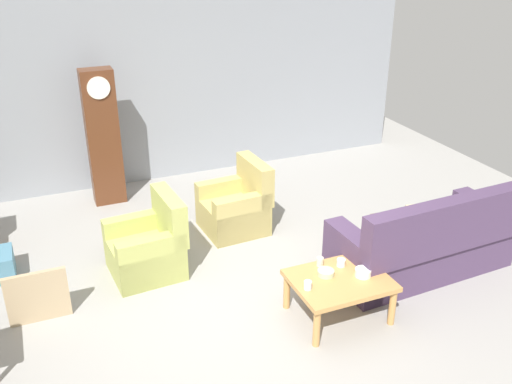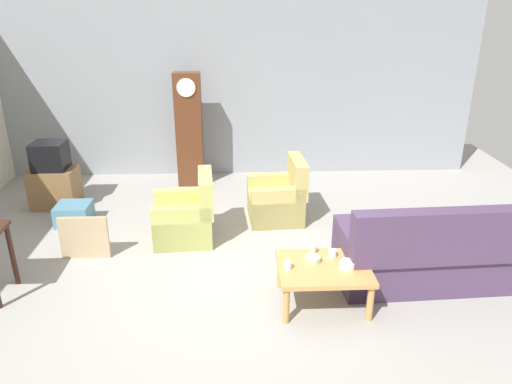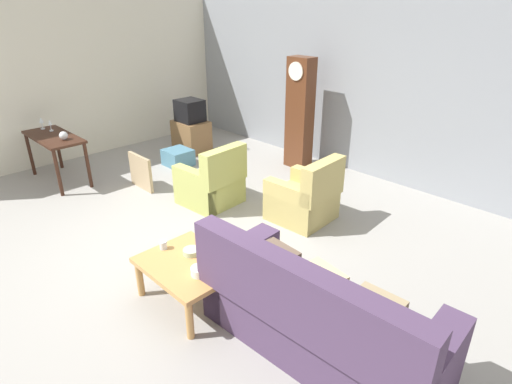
% 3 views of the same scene
% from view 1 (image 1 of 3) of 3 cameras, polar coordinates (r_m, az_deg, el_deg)
% --- Properties ---
extents(ground_plane, '(10.40, 10.40, 0.00)m').
position_cam_1_polar(ground_plane, '(6.20, -1.73, -10.56)').
color(ground_plane, '#999691').
extents(garage_door_wall, '(8.40, 0.16, 3.20)m').
position_cam_1_polar(garage_door_wall, '(8.75, -10.58, 11.27)').
color(garage_door_wall, gray).
rests_on(garage_door_wall, ground_plane).
extents(couch_floral, '(2.14, 0.98, 1.04)m').
position_cam_1_polar(couch_floral, '(6.71, 16.58, -5.11)').
color(couch_floral, '#4C3856').
rests_on(couch_floral, ground_plane).
extents(armchair_olive_near, '(0.84, 0.81, 0.92)m').
position_cam_1_polar(armchair_olive_near, '(6.58, -10.73, -5.57)').
color(armchair_olive_near, tan).
rests_on(armchair_olive_near, ground_plane).
extents(armchair_olive_far, '(0.83, 0.81, 0.92)m').
position_cam_1_polar(armchair_olive_far, '(7.38, -1.99, -1.60)').
color(armchair_olive_far, tan).
rests_on(armchair_olive_far, ground_plane).
extents(coffee_table_wood, '(0.96, 0.76, 0.45)m').
position_cam_1_polar(coffee_table_wood, '(5.79, 8.40, -9.11)').
color(coffee_table_wood, tan).
rests_on(coffee_table_wood, ground_plane).
extents(grandfather_clock, '(0.44, 0.30, 1.93)m').
position_cam_1_polar(grandfather_clock, '(8.19, -15.12, 5.30)').
color(grandfather_clock, '#562D19').
rests_on(grandfather_clock, ground_plane).
extents(framed_picture_leaning, '(0.60, 0.05, 0.56)m').
position_cam_1_polar(framed_picture_leaning, '(6.12, -21.10, -9.81)').
color(framed_picture_leaning, tan).
rests_on(framed_picture_leaning, ground_plane).
extents(cup_white_porcelain, '(0.09, 0.09, 0.08)m').
position_cam_1_polar(cup_white_porcelain, '(5.93, 8.55, -7.03)').
color(cup_white_porcelain, white).
rests_on(cup_white_porcelain, coffee_table_wood).
extents(cup_blue_rimmed, '(0.08, 0.08, 0.09)m').
position_cam_1_polar(cup_blue_rimmed, '(5.54, 5.23, -9.31)').
color(cup_blue_rimmed, silver).
rests_on(cup_blue_rimmed, coffee_table_wood).
extents(cup_cream_tall, '(0.07, 0.07, 0.09)m').
position_cam_1_polar(cup_cream_tall, '(5.90, 6.45, -6.97)').
color(cup_cream_tall, beige).
rests_on(cup_cream_tall, coffee_table_wood).
extents(bowl_white_stacked, '(0.16, 0.16, 0.08)m').
position_cam_1_polar(bowl_white_stacked, '(5.81, 10.71, -7.96)').
color(bowl_white_stacked, white).
rests_on(bowl_white_stacked, coffee_table_wood).
extents(bowl_shallow_green, '(0.17, 0.17, 0.05)m').
position_cam_1_polar(bowl_shallow_green, '(5.77, 7.03, -8.06)').
color(bowl_shallow_green, '#B2C69E').
rests_on(bowl_shallow_green, coffee_table_wood).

